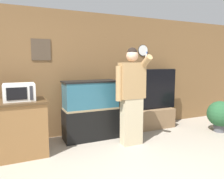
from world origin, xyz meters
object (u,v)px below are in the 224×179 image
object	(u,v)px
person_standing	(131,95)
tv_on_stand	(151,111)
microwave	(19,92)
counter_island	(0,130)
aquarium_on_stand	(91,110)
potted_plant	(220,115)

from	to	relation	value
person_standing	tv_on_stand	bearing A→B (deg)	36.43
tv_on_stand	person_standing	xyz separation A→B (m)	(-0.93, -0.69, 0.54)
microwave	counter_island	bearing A→B (deg)	-176.62
counter_island	tv_on_stand	world-z (taller)	tv_on_stand
counter_island	person_standing	distance (m)	2.31
counter_island	microwave	world-z (taller)	microwave
counter_island	aquarium_on_stand	size ratio (longest dim) A/B	1.24
person_standing	potted_plant	xyz separation A→B (m)	(2.19, -0.18, -0.56)
microwave	aquarium_on_stand	bearing A→B (deg)	11.03
counter_island	tv_on_stand	size ratio (longest dim) A/B	1.05
microwave	person_standing	world-z (taller)	person_standing
tv_on_stand	potted_plant	bearing A→B (deg)	-34.54
microwave	tv_on_stand	size ratio (longest dim) A/B	0.35
counter_island	potted_plant	size ratio (longest dim) A/B	2.12
microwave	potted_plant	xyz separation A→B (m)	(4.11, -0.53, -0.68)
microwave	aquarium_on_stand	distance (m)	1.43
person_standing	potted_plant	bearing A→B (deg)	-4.62
microwave	tv_on_stand	bearing A→B (deg)	6.70
microwave	tv_on_stand	world-z (taller)	tv_on_stand
potted_plant	tv_on_stand	bearing A→B (deg)	145.46
microwave	person_standing	distance (m)	1.95
counter_island	tv_on_stand	bearing A→B (deg)	6.37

